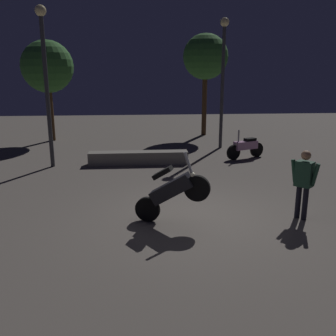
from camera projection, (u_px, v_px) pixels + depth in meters
name	position (u px, v px, depth m)	size (l,w,h in m)	color
ground_plane	(193.00, 216.00, 8.58)	(40.00, 40.00, 0.00)	#605951
motorcycle_black_foreground	(171.00, 191.00, 7.99)	(1.59, 0.66, 1.63)	black
motorcycle_pink_parked_left	(246.00, 147.00, 14.11)	(1.57, 0.73, 1.11)	black
person_rider_beside	(304.00, 179.00, 8.23)	(0.51, 0.55, 1.57)	black
streetlamp_near	(45.00, 68.00, 12.18)	(0.36, 0.36, 5.24)	#38383D
streetlamp_far	(223.00, 68.00, 15.30)	(0.36, 0.36, 5.27)	#38383D
tree_left_bg	(47.00, 67.00, 16.93)	(2.35, 2.35, 4.57)	#4C331E
tree_center_bg	(205.00, 57.00, 18.32)	(2.22, 2.22, 4.99)	#4C331E
planter_wall_low	(138.00, 158.00, 13.30)	(3.51, 0.50, 0.45)	gray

